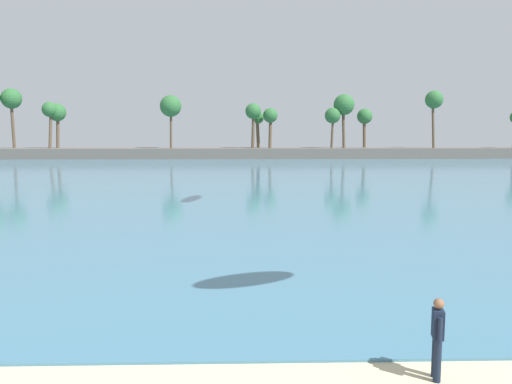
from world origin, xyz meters
name	(u,v)px	position (x,y,z in m)	size (l,w,h in m)	color
sea	(242,166)	(0.00, 65.92, 0.03)	(220.00, 118.03, 0.06)	teal
palm_headland	(223,141)	(-3.25, 84.88, 2.94)	(103.46, 6.26, 12.32)	#605B54
person_at_waterline	(437,336)	(3.80, 6.12, 0.89)	(0.26, 0.54, 1.67)	#141E33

